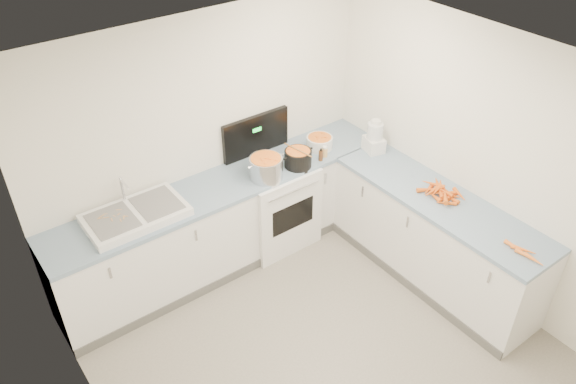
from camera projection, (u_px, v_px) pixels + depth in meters
floor at (337, 365)px, 4.75m from camera, size 3.50×4.00×0.00m
ceiling at (359, 96)px, 3.30m from camera, size 3.50×4.00×0.00m
wall_back at (206, 142)px, 5.33m from camera, size 3.50×0.00×2.50m
wall_left at (115, 380)px, 3.17m from camera, size 0.00×4.00×2.50m
wall_right at (497, 174)px, 4.88m from camera, size 0.00×4.00×2.50m
counter_back at (228, 222)px, 5.59m from camera, size 3.50×0.62×0.94m
counter_right at (434, 238)px, 5.38m from camera, size 0.62×2.20×0.94m
stove at (274, 202)px, 5.84m from camera, size 0.76×0.65×1.36m
sink at (136, 215)px, 4.85m from camera, size 0.86×0.52×0.31m
steel_pot at (266, 169)px, 5.34m from camera, size 0.42×0.42×0.24m
black_pot at (298, 159)px, 5.51m from camera, size 0.33×0.33×0.19m
wooden_spoon at (298, 150)px, 5.45m from camera, size 0.07×0.36×0.02m
mixing_bowl at (319, 143)px, 5.80m from camera, size 0.32×0.32×0.13m
extract_bottle at (321, 156)px, 5.61m from camera, size 0.04×0.04×0.11m
spice_jar at (325, 152)px, 5.67m from camera, size 0.06×0.06×0.10m
food_processor at (374, 138)px, 5.70m from camera, size 0.22×0.25×0.35m
carrot_pile at (440, 192)px, 5.14m from camera, size 0.35×0.46×0.09m
peeled_carrots at (524, 253)px, 4.48m from camera, size 0.13×0.36×0.04m
peelings at (112, 216)px, 4.78m from camera, size 0.23×0.22×0.01m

